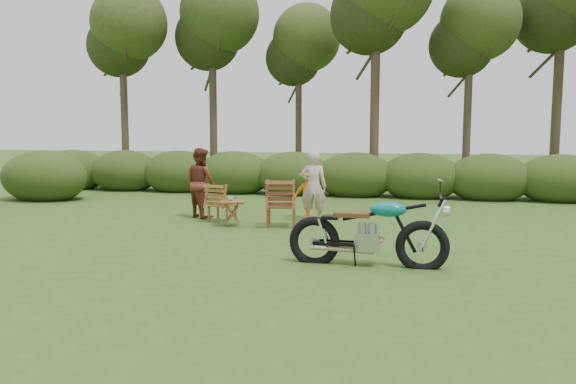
% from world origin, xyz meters
% --- Properties ---
extents(ground, '(80.00, 80.00, 0.00)m').
position_xyz_m(ground, '(0.00, 0.00, 0.00)').
color(ground, '#2C4918').
rests_on(ground, ground).
extents(tree_line, '(22.52, 11.62, 8.14)m').
position_xyz_m(tree_line, '(0.50, 9.74, 3.81)').
color(tree_line, '#3B2C20').
rests_on(tree_line, ground).
extents(motorcycle, '(2.36, 0.92, 1.34)m').
position_xyz_m(motorcycle, '(1.15, -0.04, 0.00)').
color(motorcycle, '#0EB6B6').
rests_on(motorcycle, ground).
extents(lawn_chair_right, '(0.83, 0.83, 1.03)m').
position_xyz_m(lawn_chair_right, '(-0.99, 3.12, 0.00)').
color(lawn_chair_right, '#602C18').
rests_on(lawn_chair_right, ground).
extents(lawn_chair_left, '(0.70, 0.70, 0.87)m').
position_xyz_m(lawn_chair_left, '(-2.47, 3.45, 0.00)').
color(lawn_chair_left, brown).
rests_on(lawn_chair_left, ground).
extents(side_table, '(0.66, 0.61, 0.56)m').
position_xyz_m(side_table, '(-2.03, 2.84, 0.28)').
color(side_table, brown).
rests_on(side_table, ground).
extents(cup, '(0.14, 0.14, 0.09)m').
position_xyz_m(cup, '(-2.07, 2.88, 0.60)').
color(cup, beige).
rests_on(cup, side_table).
extents(adult_a, '(0.61, 0.41, 1.63)m').
position_xyz_m(adult_a, '(-0.39, 3.78, 0.00)').
color(adult_a, '#C0AE9E').
rests_on(adult_a, ground).
extents(adult_b, '(1.03, 0.99, 1.67)m').
position_xyz_m(adult_b, '(-3.15, 3.86, 0.00)').
color(adult_b, maroon).
rests_on(adult_b, ground).
extents(child, '(0.78, 0.46, 1.20)m').
position_xyz_m(child, '(-0.62, 4.31, 0.00)').
color(child, orange).
rests_on(child, ground).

